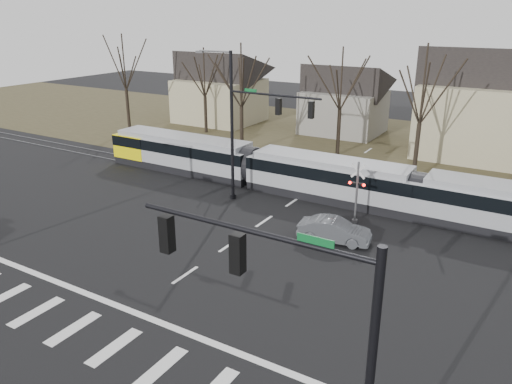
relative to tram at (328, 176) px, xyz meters
The scene contains 15 objects.
ground 16.17m from the tram, 96.11° to the right, with size 140.00×140.00×0.00m, color black.
grass_verge 16.17m from the tram, 96.11° to the left, with size 140.00×28.00×0.01m, color #38331E.
crosswalk 20.14m from the tram, 94.89° to the right, with size 27.00×2.60×0.01m.
stop_line 17.95m from the tram, 95.49° to the right, with size 28.00×0.35×0.01m, color silver.
lane_dashes 2.35m from the tram, behind, with size 0.18×30.00×0.01m.
rail_pair 2.34m from the tram, behind, with size 90.00×1.52×0.06m.
tram is the anchor object (origin of this frame).
sedan 7.26m from the tram, 63.43° to the right, with size 4.36×2.12×1.38m, color #4D5055.
signal_pole_near_right 23.82m from the tram, 69.10° to the right, with size 6.72×0.44×8.00m.
signal_pole_far 6.78m from the tram, 139.65° to the right, with size 9.28×0.44×10.20m.
rail_crossing_signal 4.60m from the tram, 44.28° to the right, with size 1.08×0.36×4.00m.
tree_row 10.56m from the tram, 88.35° to the left, with size 59.20×7.20×10.00m.
house_a 28.35m from the tram, 140.34° to the left, with size 9.72×8.64×8.60m.
house_b 21.23m from the tram, 108.55° to the left, with size 8.64×7.56×7.65m.
house_c 18.85m from the tram, 66.80° to the left, with size 10.80×8.64×10.10m.
Camera 1 is at (14.52, -15.31, 12.55)m, focal length 35.00 mm.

